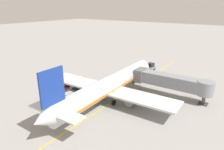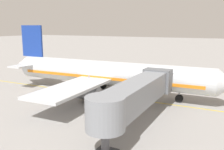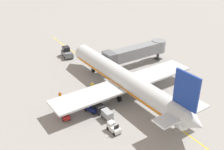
{
  "view_description": "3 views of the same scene",
  "coord_description": "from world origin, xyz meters",
  "px_view_note": "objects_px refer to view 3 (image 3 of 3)",
  "views": [
    {
      "loc": [
        21.81,
        -31.84,
        19.14
      ],
      "look_at": [
        -3.64,
        4.87,
        3.76
      ],
      "focal_mm": 32.56,
      "sensor_mm": 36.0,
      "label": 1
    },
    {
      "loc": [
        33.17,
        18.88,
        10.54
      ],
      "look_at": [
        -2.18,
        0.94,
        2.83
      ],
      "focal_mm": 40.65,
      "sensor_mm": 36.0,
      "label": 2
    },
    {
      "loc": [
        -27.84,
        -36.06,
        27.33
      ],
      "look_at": [
        -2.67,
        2.3,
        3.69
      ],
      "focal_mm": 42.89,
      "sensor_mm": 36.0,
      "label": 3
    }
  ],
  "objects_px": {
    "jet_bridge": "(136,52)",
    "ground_crew_loader": "(60,95)",
    "pushback_tractor": "(67,53)",
    "ground_crew_wing_walker": "(92,86)",
    "baggage_tug_trailing": "(91,108)",
    "baggage_cart_third_in_train": "(107,114)",
    "baggage_tug_spare": "(65,114)",
    "baggage_cart_second_in_train": "(99,107)",
    "baggage_tug_lead": "(114,127)",
    "baggage_cart_front": "(90,100)",
    "parked_airliner": "(124,79)"
  },
  "relations": [
    {
      "from": "baggage_tug_lead",
      "to": "baggage_tug_trailing",
      "type": "xyz_separation_m",
      "value": [
        -0.28,
        6.71,
        0.0
      ]
    },
    {
      "from": "pushback_tractor",
      "to": "baggage_tug_lead",
      "type": "distance_m",
      "value": 32.07
    },
    {
      "from": "baggage_tug_spare",
      "to": "baggage_cart_third_in_train",
      "type": "distance_m",
      "value": 7.14
    },
    {
      "from": "parked_airliner",
      "to": "baggage_tug_lead",
      "type": "distance_m",
      "value": 11.87
    },
    {
      "from": "parked_airliner",
      "to": "ground_crew_wing_walker",
      "type": "relative_size",
      "value": 22.05
    },
    {
      "from": "baggage_tug_spare",
      "to": "baggage_cart_front",
      "type": "distance_m",
      "value": 5.62
    },
    {
      "from": "baggage_tug_trailing",
      "to": "baggage_cart_front",
      "type": "distance_m",
      "value": 2.23
    },
    {
      "from": "baggage_tug_trailing",
      "to": "ground_crew_loader",
      "type": "xyz_separation_m",
      "value": [
        -3.01,
        6.53,
        0.24
      ]
    },
    {
      "from": "baggage_tug_trailing",
      "to": "ground_crew_loader",
      "type": "distance_m",
      "value": 7.2
    },
    {
      "from": "baggage_cart_second_in_train",
      "to": "baggage_tug_spare",
      "type": "bearing_deg",
      "value": 162.53
    },
    {
      "from": "ground_crew_wing_walker",
      "to": "baggage_tug_spare",
      "type": "bearing_deg",
      "value": -146.34
    },
    {
      "from": "pushback_tractor",
      "to": "baggage_tug_spare",
      "type": "relative_size",
      "value": 1.73
    },
    {
      "from": "parked_airliner",
      "to": "baggage_cart_third_in_train",
      "type": "height_order",
      "value": "parked_airliner"
    },
    {
      "from": "baggage_tug_lead",
      "to": "ground_crew_wing_walker",
      "type": "height_order",
      "value": "ground_crew_wing_walker"
    },
    {
      "from": "baggage_cart_second_in_train",
      "to": "ground_crew_wing_walker",
      "type": "relative_size",
      "value": 1.72
    },
    {
      "from": "parked_airliner",
      "to": "pushback_tractor",
      "type": "height_order",
      "value": "parked_airliner"
    },
    {
      "from": "pushback_tractor",
      "to": "baggage_cart_front",
      "type": "height_order",
      "value": "pushback_tractor"
    },
    {
      "from": "baggage_tug_spare",
      "to": "baggage_cart_front",
      "type": "xyz_separation_m",
      "value": [
        5.48,
        1.2,
        0.24
      ]
    },
    {
      "from": "baggage_tug_spare",
      "to": "baggage_tug_lead",
      "type": "bearing_deg",
      "value": -57.2
    },
    {
      "from": "parked_airliner",
      "to": "pushback_tractor",
      "type": "relative_size",
      "value": 7.92
    },
    {
      "from": "baggage_tug_lead",
      "to": "parked_airliner",
      "type": "bearing_deg",
      "value": 46.71
    },
    {
      "from": "baggage_tug_lead",
      "to": "baggage_cart_front",
      "type": "distance_m",
      "value": 8.76
    },
    {
      "from": "baggage_tug_spare",
      "to": "baggage_tug_trailing",
      "type": "bearing_deg",
      "value": -10.16
    },
    {
      "from": "baggage_tug_trailing",
      "to": "ground_crew_wing_walker",
      "type": "height_order",
      "value": "ground_crew_wing_walker"
    },
    {
      "from": "jet_bridge",
      "to": "baggage_tug_spare",
      "type": "height_order",
      "value": "jet_bridge"
    },
    {
      "from": "baggage_cart_second_in_train",
      "to": "jet_bridge",
      "type": "bearing_deg",
      "value": 34.27
    },
    {
      "from": "baggage_tug_spare",
      "to": "baggage_cart_third_in_train",
      "type": "relative_size",
      "value": 0.94
    },
    {
      "from": "pushback_tractor",
      "to": "baggage_cart_front",
      "type": "relative_size",
      "value": 1.62
    },
    {
      "from": "ground_crew_loader",
      "to": "baggage_tug_lead",
      "type": "bearing_deg",
      "value": -76.04
    },
    {
      "from": "baggage_tug_lead",
      "to": "ground_crew_loader",
      "type": "distance_m",
      "value": 13.65
    },
    {
      "from": "pushback_tractor",
      "to": "ground_crew_wing_walker",
      "type": "bearing_deg",
      "value": -99.14
    },
    {
      "from": "ground_crew_wing_walker",
      "to": "ground_crew_loader",
      "type": "xyz_separation_m",
      "value": [
        -6.88,
        0.09,
        0.0
      ]
    },
    {
      "from": "pushback_tractor",
      "to": "baggage_tug_trailing",
      "type": "bearing_deg",
      "value": -105.42
    },
    {
      "from": "baggage_tug_trailing",
      "to": "pushback_tractor",
      "type": "bearing_deg",
      "value": 74.58
    },
    {
      "from": "ground_crew_wing_walker",
      "to": "baggage_cart_second_in_train",
      "type": "bearing_deg",
      "value": -110.76
    },
    {
      "from": "baggage_tug_trailing",
      "to": "parked_airliner",
      "type": "bearing_deg",
      "value": 11.9
    },
    {
      "from": "pushback_tractor",
      "to": "baggage_tug_trailing",
      "type": "xyz_separation_m",
      "value": [
        -6.81,
        -24.68,
        -0.39
      ]
    },
    {
      "from": "jet_bridge",
      "to": "ground_crew_wing_walker",
      "type": "bearing_deg",
      "value": -163.1
    },
    {
      "from": "jet_bridge",
      "to": "baggage_cart_front",
      "type": "height_order",
      "value": "jet_bridge"
    },
    {
      "from": "pushback_tractor",
      "to": "baggage_tug_spare",
      "type": "distance_m",
      "value": 26.44
    },
    {
      "from": "baggage_tug_trailing",
      "to": "baggage_cart_front",
      "type": "height_order",
      "value": "baggage_tug_trailing"
    },
    {
      "from": "parked_airliner",
      "to": "baggage_tug_trailing",
      "type": "xyz_separation_m",
      "value": [
        -8.24,
        -1.74,
        -2.47
      ]
    },
    {
      "from": "baggage_cart_front",
      "to": "baggage_cart_second_in_train",
      "type": "xyz_separation_m",
      "value": [
        0.16,
        -2.98,
        0.0
      ]
    },
    {
      "from": "baggage_tug_trailing",
      "to": "baggage_tug_spare",
      "type": "xyz_separation_m",
      "value": [
        -4.57,
        0.82,
        0.0
      ]
    },
    {
      "from": "baggage_tug_lead",
      "to": "baggage_tug_trailing",
      "type": "bearing_deg",
      "value": 92.41
    },
    {
      "from": "baggage_cart_third_in_train",
      "to": "baggage_cart_front",
      "type": "bearing_deg",
      "value": 92.83
    },
    {
      "from": "jet_bridge",
      "to": "ground_crew_loader",
      "type": "xyz_separation_m",
      "value": [
        -21.41,
        -4.32,
        -2.51
      ]
    },
    {
      "from": "baggage_cart_third_in_train",
      "to": "ground_crew_loader",
      "type": "distance_m",
      "value": 10.79
    },
    {
      "from": "baggage_tug_lead",
      "to": "baggage_cart_second_in_train",
      "type": "distance_m",
      "value": 5.81
    },
    {
      "from": "baggage_tug_lead",
      "to": "jet_bridge",
      "type": "bearing_deg",
      "value": 44.12
    }
  ]
}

